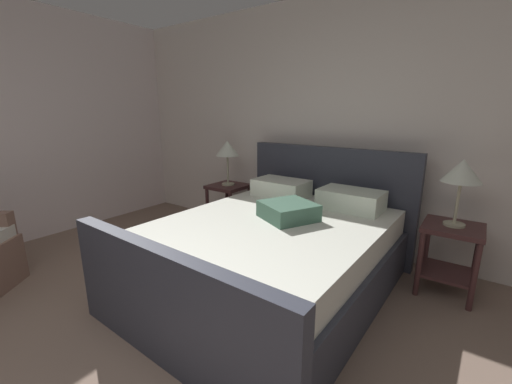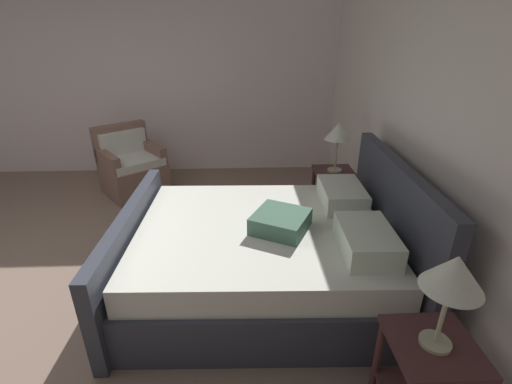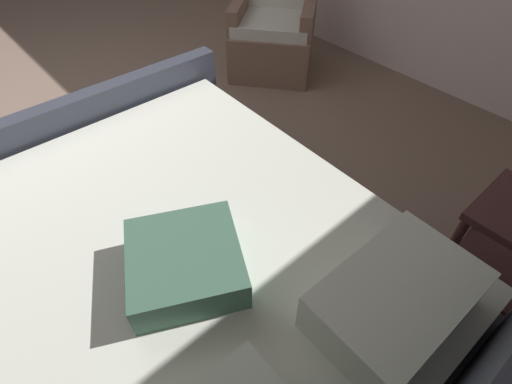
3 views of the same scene
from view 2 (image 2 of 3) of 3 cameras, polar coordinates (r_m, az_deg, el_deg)
The scene contains 9 objects.
ground_plane at distance 3.75m, azimuth -33.28°, elevation -14.20°, with size 6.06×6.62×0.02m, color #816A5B.
wall_back at distance 2.97m, azimuth 27.76°, elevation 7.12°, with size 6.18×0.12×2.68m, color white.
wall_side_left at distance 5.91m, azimuth -21.97°, elevation 15.67°, with size 0.12×6.74×2.68m, color white.
bed at distance 3.10m, azimuth 1.74°, elevation -9.64°, with size 1.88×2.29×1.14m.
nightstand_right at distance 2.37m, azimuth 25.38°, elevation -24.06°, with size 0.44×0.44×0.60m.
table_lamp_right at distance 1.97m, azimuth 28.75°, elevation -11.47°, with size 0.29×0.29×0.54m.
nightstand_left at distance 4.28m, azimuth 12.03°, elevation 0.82°, with size 0.44×0.44×0.60m.
table_lamp_left at distance 4.07m, azimuth 12.83°, elevation 9.09°, with size 0.29×0.29×0.55m.
armchair at distance 5.19m, azimuth -19.03°, elevation 3.61°, with size 1.02×1.02×0.90m.
Camera 2 is at (2.46, 1.89, 2.10)m, focal length 25.36 mm.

